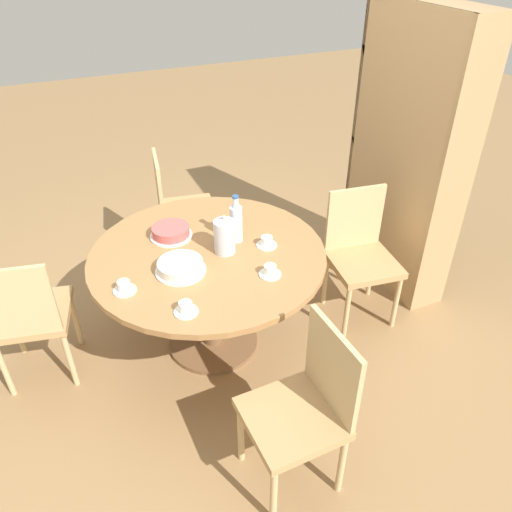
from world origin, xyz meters
TOP-DOWN VIEW (x-y plane):
  - ground_plane at (0.00, 0.00)m, footprint 14.00×14.00m
  - dining_table at (0.00, 0.00)m, footprint 1.38×1.38m
  - chair_a at (0.07, 1.04)m, footprint 0.47×0.47m
  - chair_b at (-1.03, 0.11)m, footprint 0.48×0.48m
  - chair_c at (-0.15, -1.03)m, footprint 0.50×0.50m
  - chair_d at (1.04, 0.10)m, footprint 0.43×0.43m
  - bookshelf at (-0.22, 1.52)m, footprint 0.96×0.28m
  - coffee_pot at (0.03, 0.10)m, footprint 0.12×0.12m
  - water_bottle at (-0.06, 0.20)m, footprint 0.07×0.07m
  - cake_main at (0.12, -0.20)m, footprint 0.28×0.28m
  - cake_second at (-0.25, -0.15)m, footprint 0.26×0.26m
  - cup_a at (0.46, -0.27)m, footprint 0.12×0.12m
  - cup_b at (0.34, 0.24)m, footprint 0.12×0.12m
  - cup_c at (0.07, 0.35)m, footprint 0.12×0.12m
  - cup_d at (0.17, -0.51)m, footprint 0.12×0.12m

SIDE VIEW (x-z plane):
  - ground_plane at x=0.00m, z-range 0.00..0.00m
  - chair_a at x=0.07m, z-range 0.03..0.93m
  - chair_b at x=-1.03m, z-range 0.03..0.93m
  - chair_c at x=-0.15m, z-range 0.03..0.93m
  - chair_d at x=1.04m, z-range 0.03..0.93m
  - dining_table at x=0.00m, z-range 0.22..0.95m
  - cup_a at x=0.46m, z-range 0.72..0.78m
  - cup_b at x=0.34m, z-range 0.72..0.78m
  - cup_c at x=0.07m, z-range 0.72..0.78m
  - cup_d at x=0.17m, z-range 0.72..0.78m
  - cake_main at x=0.12m, z-range 0.72..0.79m
  - cake_second at x=-0.25m, z-range 0.72..0.79m
  - coffee_pot at x=0.03m, z-range 0.71..0.95m
  - water_bottle at x=-0.06m, z-range 0.70..1.00m
  - bookshelf at x=-0.22m, z-range -0.03..1.91m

